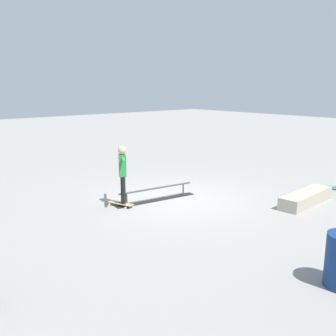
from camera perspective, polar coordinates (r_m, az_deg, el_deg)
name	(u,v)px	position (r m, az deg, el deg)	size (l,w,h in m)	color
ground_plane	(177,199)	(10.74, 1.34, -4.63)	(60.00, 60.00, 0.00)	gray
grind_rail	(156,195)	(10.57, -1.77, -4.02)	(2.46, 0.56, 0.37)	black
skate_ledge	(306,198)	(10.90, 19.98, -4.24)	(2.06, 0.53, 0.33)	#B2A893
skater_main	(123,172)	(9.94, -6.81, -0.55)	(0.71, 1.15, 1.60)	black
skateboard_main	(120,203)	(10.17, -7.23, -5.28)	(0.44, 0.82, 0.09)	tan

